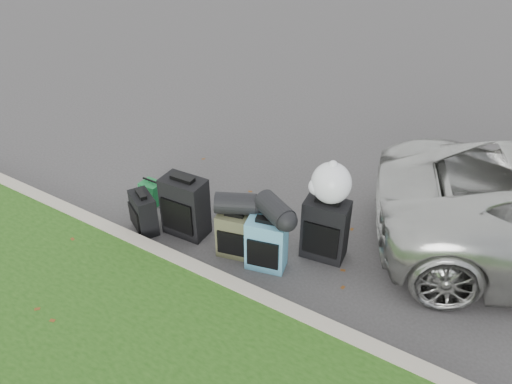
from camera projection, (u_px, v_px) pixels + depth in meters
The scene contains 12 objects.
ground at pixel (254, 236), 6.59m from camera, with size 120.00×120.00×0.00m, color #383535.
curb at pixel (209, 276), 5.84m from camera, with size 120.00×0.18×0.15m, color #9E937F.
suitcase_small_black at pixel (144, 213), 6.56m from camera, with size 0.44×0.24×0.55m, color black.
suitcase_large_black_left at pixel (185, 207), 6.44m from camera, with size 0.57×0.34×0.81m, color black.
suitcase_olive at pixel (235, 235), 6.14m from camera, with size 0.43×0.27×0.59m, color #3A3B26.
suitcase_teal at pixel (266, 244), 5.92m from camera, with size 0.47×0.28×0.67m, color teal.
suitcase_large_black_right at pixel (325, 229), 6.06m from camera, with size 0.53×0.32×0.80m, color black.
tote_green at pixel (152, 192), 7.16m from camera, with size 0.29×0.23×0.33m, color #197134.
tote_navy at pixel (237, 212), 6.78m from camera, with size 0.29×0.23×0.32m, color navy.
duffel_left at pixel (236, 204), 5.95m from camera, with size 0.27×0.27×0.49m, color black.
duffel_right at pixel (275, 210), 5.70m from camera, with size 0.27×0.27×0.49m, color black.
trash_bag at pixel (331, 183), 5.75m from camera, with size 0.48×0.48×0.48m, color white.
Camera 1 is at (2.75, -4.37, 4.13)m, focal length 35.00 mm.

